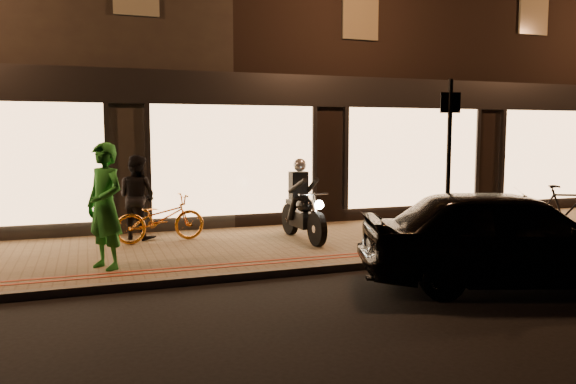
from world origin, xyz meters
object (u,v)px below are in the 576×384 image
Objects in this scene: bicycle_gold at (160,218)px; person_green at (105,206)px; sign_post at (449,157)px; parked_car at (508,237)px; motorcycle at (302,208)px.

bicycle_gold is 2.22m from person_green.
parked_car is at bearing -97.23° from sign_post.
person_green is (-3.69, -1.18, 0.36)m from motorcycle.
sign_post is at bearing -127.90° from bicycle_gold.
person_green is 0.46× the size of parked_car.
person_green reaches higher than motorcycle.
bicycle_gold is 0.41× the size of parked_car.
motorcycle is 0.65× the size of sign_post.
person_green is at bearing 142.69° from bicycle_gold.
person_green reaches higher than bicycle_gold.
motorcycle is 2.74m from bicycle_gold.
bicycle_gold is (-4.62, 2.63, -1.22)m from sign_post.
person_green is at bearing 84.19° from parked_car.
motorcycle is 1.00× the size of person_green.
sign_post is at bearing 11.91° from parked_car.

